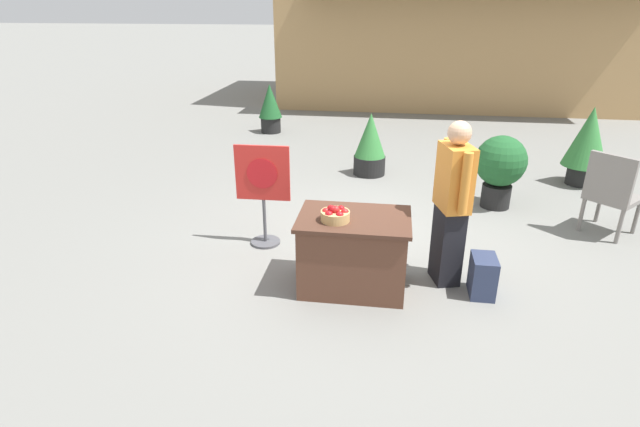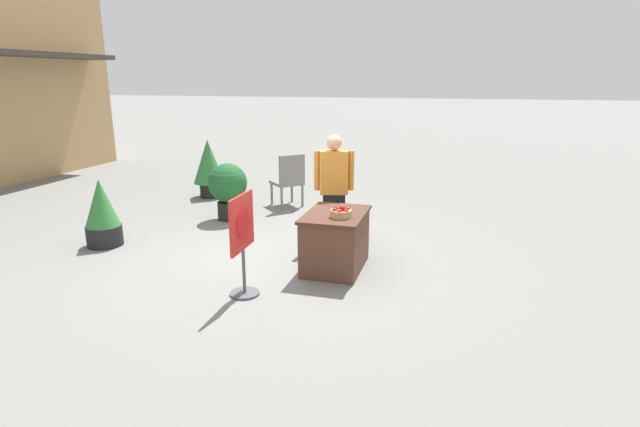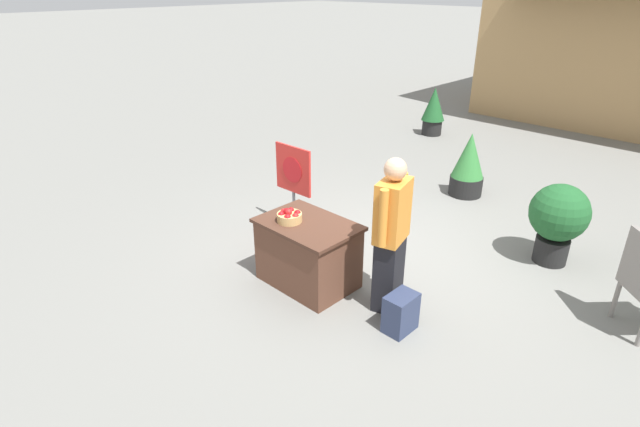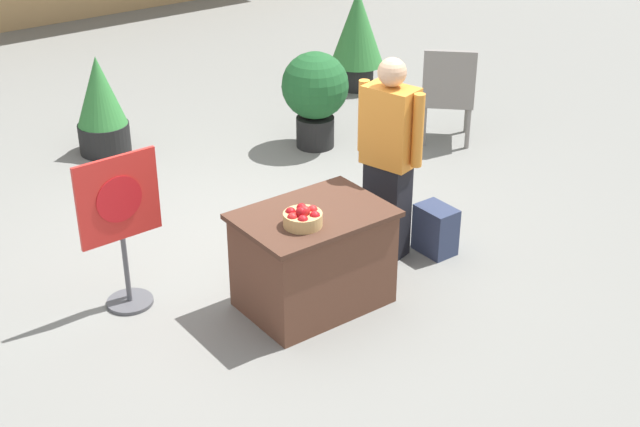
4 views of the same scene
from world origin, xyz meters
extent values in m
plane|color=slate|center=(0.00, 0.00, 0.00)|extent=(120.00, 120.00, 0.00)
cube|color=tan|center=(1.97, 10.32, 2.49)|extent=(9.96, 4.77, 4.99)
cube|color=brown|center=(-0.15, -0.99, 0.37)|extent=(1.06, 0.74, 0.75)
cube|color=#492C20|center=(-0.15, -0.99, 0.77)|extent=(1.12, 0.79, 0.04)
cylinder|color=tan|center=(-0.33, -1.10, 0.84)|extent=(0.28, 0.28, 0.10)
sphere|color=red|center=(-0.24, -1.10, 0.88)|extent=(0.08, 0.08, 0.08)
sphere|color=#A30F14|center=(-0.28, -1.02, 0.88)|extent=(0.08, 0.08, 0.08)
sphere|color=#A30F14|center=(-0.38, -1.03, 0.88)|extent=(0.08, 0.08, 0.08)
sphere|color=red|center=(-0.42, -1.11, 0.88)|extent=(0.08, 0.08, 0.08)
sphere|color=red|center=(-0.38, -1.18, 0.88)|extent=(0.08, 0.08, 0.08)
sphere|color=red|center=(-0.28, -1.18, 0.88)|extent=(0.08, 0.08, 0.08)
sphere|color=red|center=(-0.32, -1.12, 0.91)|extent=(0.08, 0.08, 0.08)
sphere|color=#A30F14|center=(-0.36, -1.12, 0.91)|extent=(0.08, 0.08, 0.08)
cube|color=black|center=(0.81, -0.72, 0.42)|extent=(0.32, 0.39, 0.83)
cube|color=orange|center=(0.81, -0.72, 1.16)|extent=(0.36, 0.47, 0.66)
sphere|color=tan|center=(0.81, -0.72, 1.61)|extent=(0.23, 0.23, 0.23)
cylinder|color=orange|center=(0.88, -0.97, 1.19)|extent=(0.09, 0.09, 0.60)
cylinder|color=orange|center=(0.74, -0.47, 1.19)|extent=(0.09, 0.09, 0.60)
cube|color=#2D3856|center=(1.16, -0.96, 0.21)|extent=(0.24, 0.34, 0.42)
cylinder|color=#4C4C51|center=(-1.30, -0.14, 0.01)|extent=(0.36, 0.36, 0.03)
cylinder|color=#4C4C51|center=(-1.30, -0.14, 0.31)|extent=(0.04, 0.04, 0.55)
cube|color=red|center=(-1.30, -0.14, 0.91)|extent=(0.65, 0.05, 0.66)
cylinder|color=red|center=(-1.30, -0.16, 0.91)|extent=(0.36, 0.01, 0.36)
cylinder|color=gray|center=(2.98, 1.15, 0.22)|extent=(0.05, 0.05, 0.45)
cylinder|color=gray|center=(3.32, 0.82, 0.22)|extent=(0.05, 0.05, 0.45)
cylinder|color=gray|center=(2.65, 0.81, 0.22)|extent=(0.05, 0.05, 0.45)
cylinder|color=gray|center=(2.99, 0.49, 0.22)|extent=(0.05, 0.05, 0.45)
cube|color=gray|center=(2.99, 0.82, 0.48)|extent=(0.78, 0.78, 0.06)
cube|color=gray|center=(2.82, 0.64, 0.79)|extent=(0.44, 0.43, 0.57)
cylinder|color=black|center=(1.71, 1.51, 0.17)|extent=(0.41, 0.41, 0.33)
sphere|color=#1E5628|center=(1.71, 1.51, 0.69)|extent=(0.72, 0.72, 0.72)
cylinder|color=black|center=(-2.56, 5.40, 0.17)|extent=(0.44, 0.44, 0.35)
cone|color=#1E5628|center=(-2.56, 5.40, 0.71)|extent=(0.52, 0.52, 0.74)
cylinder|color=black|center=(3.25, 2.71, 0.16)|extent=(0.43, 0.43, 0.32)
cone|color=#337A38|center=(3.25, 2.71, 0.79)|extent=(0.67, 0.67, 0.95)
cylinder|color=black|center=(-0.18, 2.73, 0.16)|extent=(0.54, 0.54, 0.32)
cone|color=#337A38|center=(-0.18, 2.73, 0.69)|extent=(0.52, 0.52, 0.74)
camera|label=1|loc=(0.17, -5.52, 2.76)|focal=28.00mm
camera|label=2|loc=(-6.44, -2.53, 2.55)|focal=28.00mm
camera|label=3|loc=(3.47, -4.51, 3.29)|focal=28.00mm
camera|label=4|loc=(-3.61, -5.70, 3.81)|focal=50.00mm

